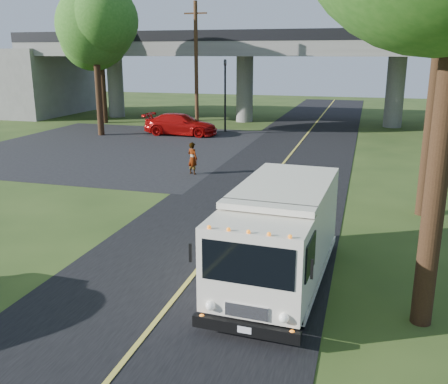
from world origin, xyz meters
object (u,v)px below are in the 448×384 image
at_px(tree_left_far, 101,29).
at_px(step_van, 279,233).
at_px(tree_left_lot, 95,18).
at_px(red_sedan, 181,124).
at_px(utility_pole, 196,69).
at_px(traffic_signal, 225,88).
at_px(pedestrian, 193,158).

height_order(tree_left_far, step_van, tree_left_far).
height_order(tree_left_lot, red_sedan, tree_left_lot).
xyz_separation_m(tree_left_lot, red_sedan, (5.19, 1.84, -7.15)).
bearing_deg(step_van, utility_pole, 116.78).
xyz_separation_m(tree_left_lot, tree_left_far, (-3.00, 6.00, -0.45)).
distance_m(traffic_signal, pedestrian, 13.82).
height_order(red_sedan, pedestrian, pedestrian).
bearing_deg(pedestrian, tree_left_lot, -16.10).
bearing_deg(tree_left_lot, traffic_signal, 28.11).
height_order(utility_pole, pedestrian, utility_pole).
height_order(utility_pole, tree_left_far, tree_left_far).
xyz_separation_m(traffic_signal, tree_left_far, (-10.79, 1.84, 4.25)).
xyz_separation_m(tree_left_lot, pedestrian, (9.99, -9.26, -7.12)).
distance_m(traffic_signal, tree_left_lot, 10.01).
relative_size(tree_left_far, pedestrian, 6.36).
height_order(traffic_signal, step_van, traffic_signal).
xyz_separation_m(traffic_signal, red_sedan, (-2.60, -2.33, -2.44)).
bearing_deg(red_sedan, utility_pole, -74.20).
height_order(traffic_signal, tree_left_lot, tree_left_lot).
bearing_deg(tree_left_lot, red_sedan, 19.50).
xyz_separation_m(utility_pole, pedestrian, (3.70, -11.43, -3.82)).
bearing_deg(utility_pole, red_sedan, -163.56).
bearing_deg(tree_left_lot, utility_pole, 18.97).
bearing_deg(traffic_signal, tree_left_far, 170.35).
distance_m(traffic_signal, red_sedan, 4.26).
bearing_deg(step_van, tree_left_lot, 131.88).
bearing_deg(pedestrian, tree_left_far, -22.87).
distance_m(utility_pole, tree_left_lot, 7.43).
distance_m(utility_pole, pedestrian, 12.60).
xyz_separation_m(utility_pole, red_sedan, (-1.10, -0.33, -3.84)).
bearing_deg(traffic_signal, utility_pole, -126.87).
relative_size(tree_left_lot, tree_left_far, 1.06).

